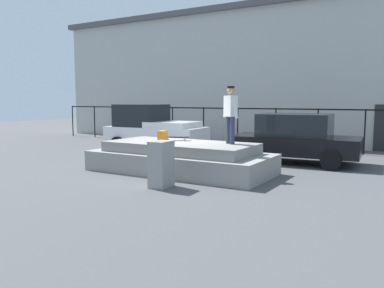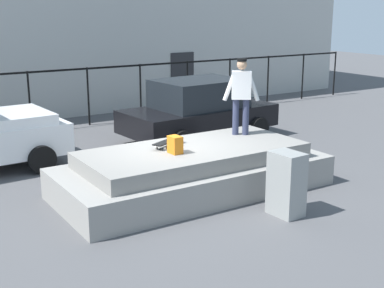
% 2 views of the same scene
% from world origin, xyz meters
% --- Properties ---
extents(ground_plane, '(60.00, 60.00, 0.00)m').
position_xyz_m(ground_plane, '(0.00, 0.00, 0.00)').
color(ground_plane, '#4C4C4F').
extents(concrete_ledge, '(5.50, 2.48, 0.91)m').
position_xyz_m(concrete_ledge, '(0.33, -0.45, 0.42)').
color(concrete_ledge, gray).
rests_on(concrete_ledge, ground_plane).
extents(skateboarder, '(0.71, 0.54, 1.66)m').
position_xyz_m(skateboarder, '(1.82, -0.07, 1.87)').
color(skateboarder, '#2D334C').
rests_on(skateboarder, concrete_ledge).
extents(skateboard, '(0.83, 0.54, 0.12)m').
position_xyz_m(skateboard, '(-0.05, -0.10, 1.01)').
color(skateboard, black).
rests_on(skateboard, concrete_ledge).
extents(backpack, '(0.21, 0.29, 0.34)m').
position_xyz_m(backpack, '(-0.20, -0.63, 1.08)').
color(backpack, orange).
rests_on(backpack, concrete_ledge).
extents(car_black_sedan_mid, '(4.45, 2.50, 1.71)m').
position_xyz_m(car_black_sedan_mid, '(2.80, 3.09, 0.87)').
color(car_black_sedan_mid, black).
rests_on(car_black_sedan_mid, ground_plane).
extents(utility_box, '(0.48, 0.63, 1.17)m').
position_xyz_m(utility_box, '(1.03, -2.45, 0.58)').
color(utility_box, gray).
rests_on(utility_box, ground_plane).
extents(fence_row, '(24.06, 0.06, 1.83)m').
position_xyz_m(fence_row, '(-0.00, 6.58, 1.25)').
color(fence_row, black).
rests_on(fence_row, ground_plane).
extents(warehouse_building, '(27.02, 9.19, 7.00)m').
position_xyz_m(warehouse_building, '(0.00, 12.41, 3.51)').
color(warehouse_building, '#B2B2AD').
rests_on(warehouse_building, ground_plane).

